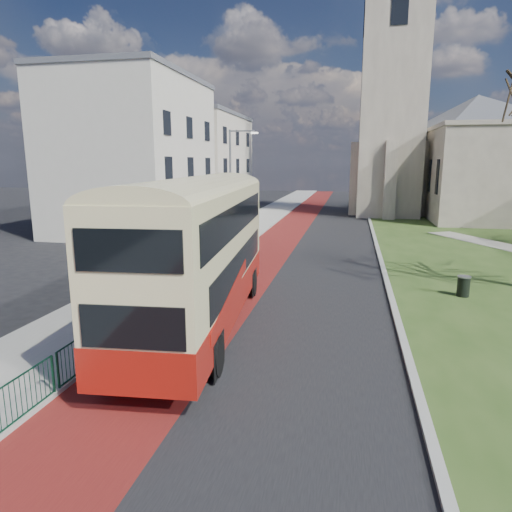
# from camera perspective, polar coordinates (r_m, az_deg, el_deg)

# --- Properties ---
(ground) EXTENTS (160.00, 160.00, 0.00)m
(ground) POSITION_cam_1_polar(r_m,az_deg,el_deg) (16.26, -4.17, -9.45)
(ground) COLOR black
(ground) RESTS_ON ground
(road_carriageway) EXTENTS (9.00, 120.00, 0.01)m
(road_carriageway) POSITION_cam_1_polar(r_m,az_deg,el_deg) (35.16, 7.21, 2.00)
(road_carriageway) COLOR black
(road_carriageway) RESTS_ON ground
(bus_lane) EXTENTS (3.40, 120.00, 0.01)m
(bus_lane) POSITION_cam_1_polar(r_m,az_deg,el_deg) (35.47, 2.86, 2.16)
(bus_lane) COLOR #591414
(bus_lane) RESTS_ON ground
(pavement_west) EXTENTS (4.00, 120.00, 0.12)m
(pavement_west) POSITION_cam_1_polar(r_m,az_deg,el_deg) (36.24, -3.09, 2.45)
(pavement_west) COLOR gray
(pavement_west) RESTS_ON ground
(kerb_west) EXTENTS (0.25, 120.00, 0.13)m
(kerb_west) POSITION_cam_1_polar(r_m,az_deg,el_deg) (35.79, 0.01, 2.36)
(kerb_west) COLOR #999993
(kerb_west) RESTS_ON ground
(kerb_east) EXTENTS (0.25, 80.00, 0.13)m
(kerb_east) POSITION_cam_1_polar(r_m,az_deg,el_deg) (37.06, 14.58, 2.30)
(kerb_east) COLOR #999993
(kerb_east) RESTS_ON ground
(pedestrian_railing) EXTENTS (0.07, 24.00, 1.12)m
(pedestrian_railing) POSITION_cam_1_polar(r_m,az_deg,el_deg) (20.60, -9.04, -3.38)
(pedestrian_railing) COLOR #0D3B26
(pedestrian_railing) RESTS_ON ground
(gothic_church) EXTENTS (16.38, 18.00, 40.00)m
(gothic_church) POSITION_cam_1_polar(r_m,az_deg,el_deg) (53.71, 21.84, 18.66)
(gothic_church) COLOR gray
(gothic_church) RESTS_ON ground
(street_block_near) EXTENTS (10.30, 14.30, 13.00)m
(street_block_near) POSITION_cam_1_polar(r_m,az_deg,el_deg) (40.87, -15.01, 12.20)
(street_block_near) COLOR beige
(street_block_near) RESTS_ON ground
(street_block_far) EXTENTS (10.30, 16.30, 11.50)m
(street_block_far) POSITION_cam_1_polar(r_m,az_deg,el_deg) (55.64, -7.44, 11.47)
(street_block_far) COLOR beige
(street_block_far) RESTS_ON ground
(streetlamp) EXTENTS (2.13, 0.18, 8.00)m
(streetlamp) POSITION_cam_1_polar(r_m,az_deg,el_deg) (33.70, -2.97, 9.51)
(streetlamp) COLOR gray
(streetlamp) RESTS_ON pavement_west
(bus) EXTENTS (3.89, 12.48, 5.14)m
(bus) POSITION_cam_1_polar(r_m,az_deg,el_deg) (16.04, -7.12, 1.10)
(bus) COLOR maroon
(bus) RESTS_ON ground
(litter_bin) EXTENTS (0.74, 0.74, 0.91)m
(litter_bin) POSITION_cam_1_polar(r_m,az_deg,el_deg) (22.06, 24.51, -3.44)
(litter_bin) COLOR black
(litter_bin) RESTS_ON grass_green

